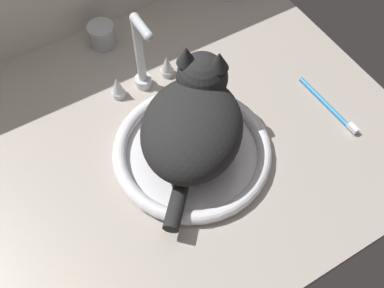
# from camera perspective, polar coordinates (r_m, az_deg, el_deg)

# --- Properties ---
(countertop) EXTENTS (1.07, 0.83, 0.03)m
(countertop) POSITION_cam_1_polar(r_m,az_deg,el_deg) (1.02, -4.00, -0.36)
(countertop) COLOR #ADA399
(countertop) RESTS_ON ground
(sink_basin) EXTENTS (0.34, 0.34, 0.03)m
(sink_basin) POSITION_cam_1_polar(r_m,az_deg,el_deg) (0.98, -0.00, -0.84)
(sink_basin) COLOR white
(sink_basin) RESTS_ON countertop
(faucet) EXTENTS (0.16, 0.09, 0.22)m
(faucet) POSITION_cam_1_polar(r_m,az_deg,el_deg) (1.05, -6.35, 10.10)
(faucet) COLOR silver
(faucet) RESTS_ON countertop
(cat) EXTENTS (0.32, 0.33, 0.19)m
(cat) POSITION_cam_1_polar(r_m,az_deg,el_deg) (0.92, 0.26, 3.17)
(cat) COLOR black
(cat) RESTS_ON sink_basin
(metal_jar) EXTENTS (0.07, 0.07, 0.06)m
(metal_jar) POSITION_cam_1_polar(r_m,az_deg,el_deg) (1.20, -11.23, 13.27)
(metal_jar) COLOR #B2B5BA
(metal_jar) RESTS_ON countertop
(toothbrush) EXTENTS (0.02, 0.19, 0.02)m
(toothbrush) POSITION_cam_1_polar(r_m,az_deg,el_deg) (1.11, 16.76, 4.60)
(toothbrush) COLOR #338CD1
(toothbrush) RESTS_ON countertop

